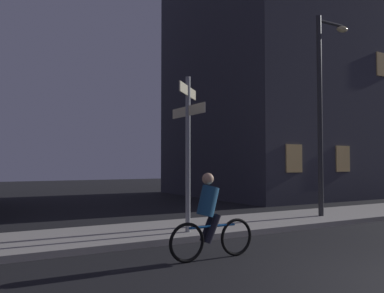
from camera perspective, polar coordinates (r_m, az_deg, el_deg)
sidewalk_kerb at (r=11.04m, az=1.51°, el=-11.33°), size 40.00×2.65×0.14m
signpost at (r=9.82m, az=-0.58°, el=1.08°), size 1.02×1.57×3.76m
street_lamp at (r=13.71m, az=17.99°, el=6.44°), size 1.41×0.28×6.38m
cyclist at (r=7.68m, az=2.57°, el=-10.16°), size 1.82×0.32×1.61m
building_right_block at (r=25.53m, az=13.65°, el=13.39°), size 12.29×9.91×17.39m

